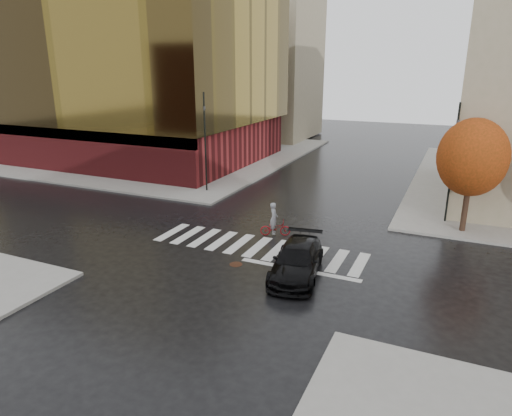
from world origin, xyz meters
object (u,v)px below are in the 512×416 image
at_px(sedan, 297,261).
at_px(traffic_light_ne, 453,156).
at_px(cyclist, 275,224).
at_px(traffic_light_nw, 205,136).
at_px(fire_hydrant, 188,182).

distance_m(sedan, traffic_light_ne, 12.72).
distance_m(sedan, cyclist, 5.26).
relative_size(sedan, cyclist, 2.62).
xyz_separation_m(cyclist, traffic_light_nw, (-8.27, 6.50, 3.68)).
height_order(sedan, traffic_light_nw, traffic_light_nw).
xyz_separation_m(traffic_light_nw, traffic_light_ne, (17.09, -0.21, -0.11)).
bearing_deg(fire_hydrant, sedan, -40.75).
relative_size(traffic_light_ne, fire_hydrant, 10.54).
distance_m(cyclist, traffic_light_ne, 11.41).
xyz_separation_m(traffic_light_ne, fire_hydrant, (-19.00, 0.57, -3.71)).
bearing_deg(cyclist, traffic_light_ne, -77.41).
bearing_deg(cyclist, fire_hydrant, 33.09).
bearing_deg(traffic_light_nw, fire_hydrant, -124.74).
bearing_deg(traffic_light_ne, fire_hydrant, -25.51).
distance_m(traffic_light_nw, traffic_light_ne, 17.09).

